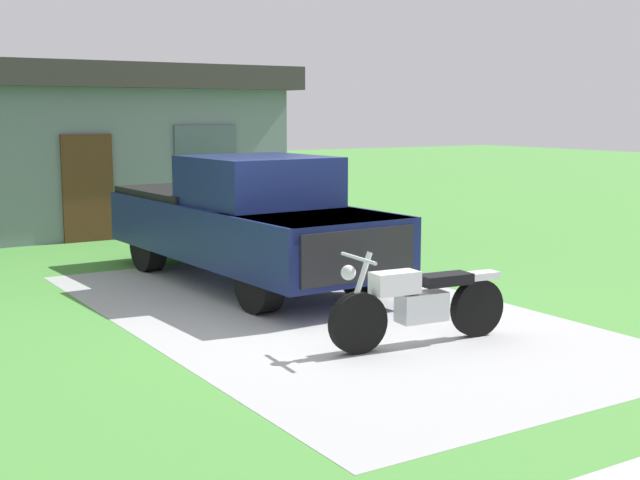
% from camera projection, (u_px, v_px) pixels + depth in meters
% --- Properties ---
extents(ground_plane, '(80.00, 80.00, 0.00)m').
position_uv_depth(ground_plane, '(321.00, 313.00, 10.80)').
color(ground_plane, '#4A8D3B').
extents(driveway_pad, '(4.77, 8.50, 0.01)m').
position_uv_depth(driveway_pad, '(321.00, 313.00, 10.80)').
color(driveway_pad, '#A4A4A4').
rests_on(driveway_pad, ground).
extents(motorcycle, '(2.21, 0.70, 1.09)m').
position_uv_depth(motorcycle, '(419.00, 303.00, 9.28)').
color(motorcycle, black).
rests_on(motorcycle, ground).
extents(pickup_truck, '(2.23, 5.70, 1.90)m').
position_uv_depth(pickup_truck, '(243.00, 219.00, 12.66)').
color(pickup_truck, black).
rests_on(pickup_truck, ground).
extents(neighbor_house, '(9.60, 5.60, 3.50)m').
position_uv_depth(neighbor_house, '(52.00, 146.00, 18.64)').
color(neighbor_house, slate).
rests_on(neighbor_house, ground).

